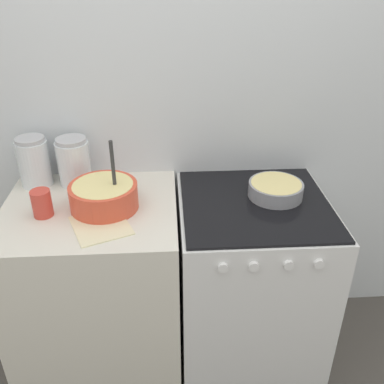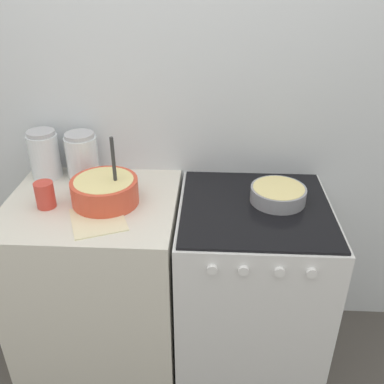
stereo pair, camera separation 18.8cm
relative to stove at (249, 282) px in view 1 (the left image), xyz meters
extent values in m
cube|color=silver|center=(-0.36, 0.36, 0.74)|extent=(4.53, 0.05, 2.40)
cube|color=silver|center=(-0.74, 0.00, 0.00)|extent=(0.77, 0.68, 0.92)
cube|color=silver|center=(0.00, 0.00, -0.01)|extent=(0.68, 0.68, 0.91)
cube|color=black|center=(0.00, 0.00, 0.46)|extent=(0.65, 0.65, 0.01)
cylinder|color=white|center=(-0.19, -0.35, 0.38)|extent=(0.04, 0.02, 0.04)
cylinder|color=white|center=(-0.07, -0.35, 0.38)|extent=(0.04, 0.02, 0.04)
cylinder|color=white|center=(0.07, -0.35, 0.38)|extent=(0.04, 0.02, 0.04)
cylinder|color=white|center=(0.19, -0.35, 0.38)|extent=(0.04, 0.02, 0.04)
cylinder|color=#D84C33|center=(-0.67, 0.00, 0.52)|extent=(0.29, 0.29, 0.11)
cylinder|color=#EFDB8C|center=(-0.67, 0.00, 0.55)|extent=(0.26, 0.26, 0.06)
cylinder|color=#333333|center=(-0.61, 0.00, 0.63)|extent=(0.02, 0.02, 0.29)
cylinder|color=gray|center=(0.10, 0.05, 0.50)|extent=(0.25, 0.25, 0.07)
cylinder|color=#EFDB8C|center=(0.10, 0.05, 0.50)|extent=(0.23, 0.23, 0.06)
cylinder|color=silver|center=(-1.01, 0.24, 0.57)|extent=(0.15, 0.15, 0.22)
cylinder|color=white|center=(-1.01, 0.24, 0.53)|extent=(0.13, 0.13, 0.13)
cylinder|color=#B2B2B7|center=(-1.01, 0.24, 0.69)|extent=(0.13, 0.13, 0.02)
cylinder|color=silver|center=(-0.83, 0.24, 0.57)|extent=(0.15, 0.15, 0.21)
cylinder|color=tan|center=(-0.83, 0.24, 0.53)|extent=(0.14, 0.14, 0.13)
cylinder|color=#B2B2B7|center=(-0.83, 0.24, 0.68)|extent=(0.14, 0.14, 0.02)
cylinder|color=#CC3F33|center=(-0.92, -0.05, 0.52)|extent=(0.08, 0.08, 0.12)
cube|color=beige|center=(-0.67, -0.15, 0.47)|extent=(0.29, 0.30, 0.01)
camera|label=1|loc=(-0.39, -1.62, 1.43)|focal=40.00mm
camera|label=2|loc=(-0.20, -1.62, 1.43)|focal=40.00mm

